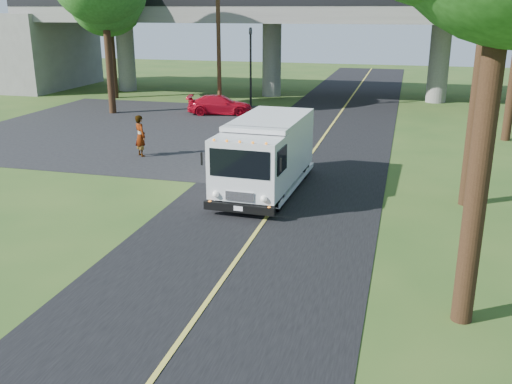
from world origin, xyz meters
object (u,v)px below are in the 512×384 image
(utility_pole, at_px, (219,38))
(red_sedan, at_px, (220,105))
(step_van, at_px, (266,153))
(pedestrian, at_px, (140,136))
(traffic_signal, at_px, (251,59))

(utility_pole, xyz_separation_m, red_sedan, (0.22, -0.61, -4.00))
(step_van, height_order, pedestrian, step_van)
(red_sedan, relative_size, pedestrian, 2.19)
(red_sedan, height_order, pedestrian, pedestrian)
(traffic_signal, distance_m, pedestrian, 13.99)
(step_van, bearing_deg, traffic_signal, 109.28)
(utility_pole, bearing_deg, pedestrian, -89.26)
(utility_pole, xyz_separation_m, pedestrian, (0.15, -11.74, -3.66))
(traffic_signal, height_order, utility_pole, utility_pole)
(traffic_signal, relative_size, step_van, 0.82)
(utility_pole, height_order, pedestrian, utility_pole)
(traffic_signal, xyz_separation_m, step_van, (5.29, -17.29, -1.78))
(step_van, bearing_deg, red_sedan, 116.39)
(traffic_signal, xyz_separation_m, red_sedan, (-1.28, -2.61, -2.61))
(traffic_signal, height_order, pedestrian, traffic_signal)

